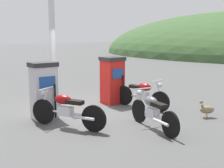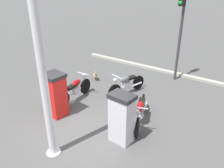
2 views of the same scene
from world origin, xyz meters
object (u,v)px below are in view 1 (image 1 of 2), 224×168
(fuel_pump_near, at_px, (44,90))
(fuel_pump_far, at_px, (112,80))
(canopy_support_pole, at_px, (52,41))
(motorcycle_extra, at_px, (153,111))
(motorcycle_far_pump, at_px, (142,94))
(motorcycle_near_pump, at_px, (66,109))
(wandering_duck, at_px, (207,109))

(fuel_pump_near, xyz_separation_m, fuel_pump_far, (-0.00, 2.65, 0.00))
(fuel_pump_far, xyz_separation_m, canopy_support_pole, (-1.50, -1.33, 1.29))
(fuel_pump_near, relative_size, motorcycle_extra, 0.83)
(canopy_support_pole, bearing_deg, motorcycle_extra, 0.59)
(motorcycle_far_pump, bearing_deg, motorcycle_extra, -43.42)
(motorcycle_near_pump, height_order, wandering_duck, motorcycle_near_pump)
(fuel_pump_near, distance_m, canopy_support_pole, 2.38)
(wandering_duck, bearing_deg, fuel_pump_near, -133.46)
(fuel_pump_far, distance_m, motorcycle_extra, 3.01)
(motorcycle_near_pump, bearing_deg, fuel_pump_far, 112.24)
(fuel_pump_near, height_order, motorcycle_near_pump, fuel_pump_near)
(fuel_pump_near, relative_size, canopy_support_pole, 0.36)
(fuel_pump_far, bearing_deg, wandering_duck, 11.63)
(canopy_support_pole, bearing_deg, wandering_duck, 23.12)
(fuel_pump_near, bearing_deg, motorcycle_extra, 26.74)
(motorcycle_near_pump, height_order, canopy_support_pole, canopy_support_pole)
(fuel_pump_near, distance_m, motorcycle_extra, 3.04)
(motorcycle_near_pump, bearing_deg, motorcycle_far_pump, 88.75)
(fuel_pump_far, relative_size, canopy_support_pole, 0.36)
(wandering_duck, bearing_deg, fuel_pump_far, -168.37)
(motorcycle_near_pump, height_order, motorcycle_extra, motorcycle_near_pump)
(motorcycle_extra, xyz_separation_m, wandering_duck, (0.42, 1.93, -0.23))
(wandering_duck, xyz_separation_m, canopy_support_pole, (-4.62, -1.97, 1.85))
(fuel_pump_near, bearing_deg, motorcycle_far_pump, 67.30)
(fuel_pump_far, distance_m, motorcycle_near_pump, 2.95)
(motorcycle_near_pump, bearing_deg, fuel_pump_near, 176.44)
(fuel_pump_far, height_order, motorcycle_far_pump, fuel_pump_far)
(fuel_pump_far, bearing_deg, motorcycle_extra, -25.47)
(motorcycle_near_pump, relative_size, wandering_duck, 4.15)
(canopy_support_pole, bearing_deg, fuel_pump_near, -41.27)
(motorcycle_near_pump, height_order, motorcycle_far_pump, motorcycle_near_pump)
(fuel_pump_near, relative_size, wandering_duck, 3.16)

